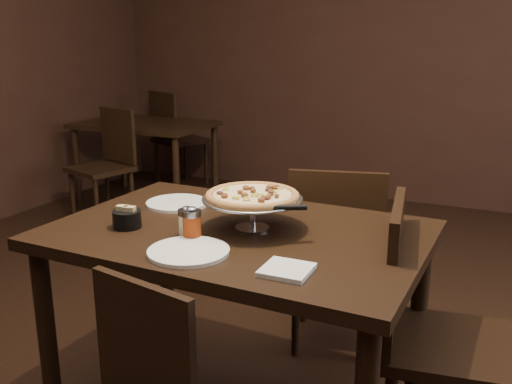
% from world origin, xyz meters
% --- Properties ---
extents(room, '(6.04, 7.04, 2.84)m').
position_xyz_m(room, '(0.06, 0.03, 1.40)').
color(room, black).
rests_on(room, ground).
extents(dining_table, '(1.34, 0.91, 0.82)m').
position_xyz_m(dining_table, '(-0.03, 0.01, 0.71)').
color(dining_table, black).
rests_on(dining_table, ground).
extents(background_table, '(1.17, 0.78, 0.73)m').
position_xyz_m(background_table, '(-2.20, 2.50, 0.64)').
color(background_table, black).
rests_on(background_table, ground).
extents(pizza_stand, '(0.36, 0.36, 0.15)m').
position_xyz_m(pizza_stand, '(0.02, 0.04, 0.94)').
color(pizza_stand, '#BABBC2').
rests_on(pizza_stand, dining_table).
extents(parmesan_shaker, '(0.06, 0.06, 0.11)m').
position_xyz_m(parmesan_shaker, '(-0.15, -0.13, 0.87)').
color(parmesan_shaker, '#F2F0BC').
rests_on(parmesan_shaker, dining_table).
extents(pepper_flake_shaker, '(0.07, 0.07, 0.12)m').
position_xyz_m(pepper_flake_shaker, '(-0.12, -0.15, 0.87)').
color(pepper_flake_shaker, '#992D0D').
rests_on(pepper_flake_shaker, dining_table).
extents(packet_caddy, '(0.10, 0.10, 0.08)m').
position_xyz_m(packet_caddy, '(-0.39, -0.14, 0.85)').
color(packet_caddy, black).
rests_on(packet_caddy, dining_table).
extents(napkin_stack, '(0.14, 0.14, 0.02)m').
position_xyz_m(napkin_stack, '(0.28, -0.27, 0.83)').
color(napkin_stack, silver).
rests_on(napkin_stack, dining_table).
extents(plate_left, '(0.25, 0.25, 0.01)m').
position_xyz_m(plate_left, '(-0.39, 0.18, 0.83)').
color(plate_left, white).
rests_on(plate_left, dining_table).
extents(plate_near, '(0.26, 0.26, 0.01)m').
position_xyz_m(plate_near, '(-0.06, -0.26, 0.83)').
color(plate_near, white).
rests_on(plate_near, dining_table).
extents(serving_spatula, '(0.16, 0.16, 0.02)m').
position_xyz_m(serving_spatula, '(0.18, -0.04, 0.94)').
color(serving_spatula, '#BABBC2').
rests_on(serving_spatula, pizza_stand).
extents(chair_far, '(0.52, 0.52, 0.92)m').
position_xyz_m(chair_far, '(0.13, 0.72, 0.50)').
color(chair_far, black).
rests_on(chair_far, ground).
extents(chair_side, '(0.50, 0.50, 0.95)m').
position_xyz_m(chair_side, '(0.64, 0.15, 0.52)').
color(chair_side, black).
rests_on(chair_side, ground).
extents(bg_chair_far, '(0.59, 0.59, 0.96)m').
position_xyz_m(bg_chair_far, '(-2.29, 3.11, 0.52)').
color(bg_chair_far, black).
rests_on(bg_chair_far, ground).
extents(bg_chair_near, '(0.53, 0.53, 0.91)m').
position_xyz_m(bg_chair_near, '(-2.19, 1.94, 0.50)').
color(bg_chair_near, black).
rests_on(bg_chair_near, ground).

